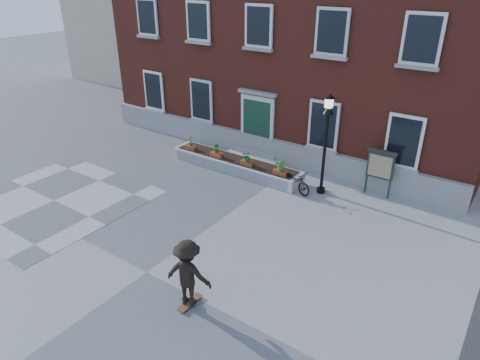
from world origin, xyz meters
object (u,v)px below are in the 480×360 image
Objects in this scene: bicycle at (294,180)px; notice_board at (380,166)px; lamp_post at (326,131)px; skateboarder at (188,273)px.

notice_board reaches higher than bicycle.
bicycle is 0.43× the size of lamp_post.
lamp_post is 2.02× the size of skateboarder.
notice_board is 8.91m from skateboarder.
skateboarder is (0.88, -7.22, 0.57)m from bicycle.
bicycle is at bearing 96.93° from skateboarder.
bicycle is 7.29m from skateboarder.
skateboarder is at bearing -102.57° from notice_board.
skateboarder is at bearing -156.86° from bicycle.
skateboarder is (-1.94, -8.69, -0.25)m from notice_board.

